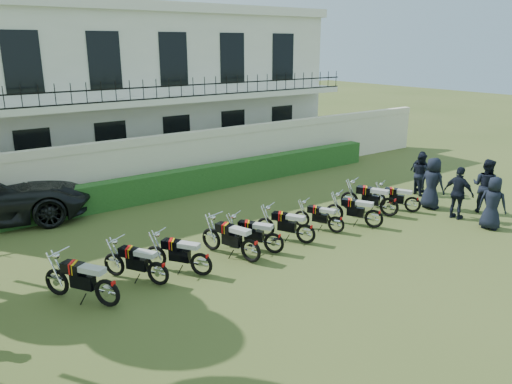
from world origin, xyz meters
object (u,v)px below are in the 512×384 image
(officer_1, at_px, (486,186))
(officer_2, at_px, (459,193))
(motorcycle_0, at_px, (107,286))
(motorcycle_1, at_px, (158,268))
(motorcycle_8, at_px, (390,202))
(officer_0, at_px, (493,203))
(officer_5, at_px, (421,172))
(motorcycle_4, at_px, (274,238))
(officer_3, at_px, (432,183))
(motorcycle_6, at_px, (336,220))
(officer_4, at_px, (421,174))
(motorcycle_2, at_px, (201,259))
(motorcycle_9, at_px, (413,201))
(motorcycle_5, at_px, (306,229))
(motorcycle_7, at_px, (374,214))
(motorcycle_3, at_px, (251,245))

(officer_1, height_order, officer_2, officer_1)
(motorcycle_0, bearing_deg, motorcycle_1, -19.88)
(motorcycle_8, relative_size, officer_0, 1.14)
(officer_0, distance_m, officer_2, 1.20)
(motorcycle_8, bearing_deg, officer_5, -2.90)
(motorcycle_1, bearing_deg, motorcycle_4, -33.38)
(officer_2, height_order, officer_3, officer_3)
(motorcycle_0, distance_m, motorcycle_6, 7.44)
(officer_4, height_order, officer_5, officer_5)
(motorcycle_0, bearing_deg, motorcycle_2, -29.24)
(motorcycle_4, distance_m, officer_3, 7.13)
(motorcycle_2, bearing_deg, motorcycle_9, -33.55)
(motorcycle_6, bearing_deg, motorcycle_2, 155.54)
(motorcycle_0, height_order, officer_4, officer_4)
(motorcycle_5, relative_size, motorcycle_7, 0.98)
(motorcycle_7, relative_size, officer_0, 1.02)
(motorcycle_2, height_order, motorcycle_3, motorcycle_3)
(motorcycle_4, bearing_deg, motorcycle_6, -29.58)
(officer_3, distance_m, officer_4, 1.76)
(officer_2, xyz_separation_m, officer_5, (1.66, 2.70, -0.07))
(motorcycle_5, relative_size, motorcycle_9, 1.07)
(motorcycle_8, distance_m, officer_5, 3.63)
(officer_1, bearing_deg, motorcycle_7, 70.40)
(motorcycle_0, relative_size, officer_4, 1.11)
(motorcycle_2, relative_size, motorcycle_8, 0.86)
(motorcycle_0, height_order, motorcycle_4, motorcycle_0)
(motorcycle_0, height_order, motorcycle_1, motorcycle_0)
(motorcycle_2, height_order, officer_2, officer_2)
(motorcycle_7, xyz_separation_m, motorcycle_9, (2.31, 0.24, -0.04))
(officer_0, height_order, officer_1, officer_1)
(officer_2, bearing_deg, motorcycle_4, 75.20)
(motorcycle_3, bearing_deg, motorcycle_9, -17.32)
(motorcycle_5, height_order, officer_0, officer_0)
(motorcycle_4, relative_size, officer_2, 0.93)
(officer_2, bearing_deg, officer_5, -35.44)
(motorcycle_6, height_order, officer_1, officer_1)
(motorcycle_5, xyz_separation_m, officer_4, (7.07, 1.20, 0.35))
(motorcycle_1, height_order, motorcycle_4, motorcycle_1)
(motorcycle_4, bearing_deg, motorcycle_7, -36.39)
(motorcycle_3, relative_size, motorcycle_6, 1.27)
(officer_5, bearing_deg, officer_4, 129.12)
(motorcycle_5, distance_m, motorcycle_7, 2.67)
(motorcycle_4, bearing_deg, motorcycle_0, 149.64)
(motorcycle_0, xyz_separation_m, motorcycle_3, (3.99, 0.04, -0.01))
(officer_0, xyz_separation_m, officer_4, (1.40, 3.72, -0.03))
(motorcycle_3, relative_size, officer_2, 1.11)
(officer_5, bearing_deg, motorcycle_0, 100.45)
(officer_1, relative_size, officer_3, 1.03)
(motorcycle_3, relative_size, officer_0, 1.16)
(motorcycle_1, height_order, officer_4, officer_4)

